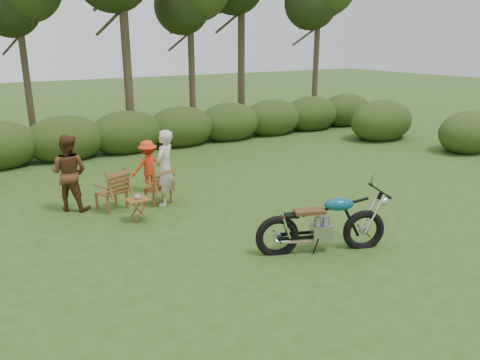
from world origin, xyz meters
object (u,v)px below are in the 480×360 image
cup (138,197)px  lawn_chair_right (159,202)px  side_table (139,210)px  motorcycle (320,250)px  adult_a (167,204)px  child (150,191)px  lawn_chair_left (113,208)px  adult_b (73,209)px

cup → lawn_chair_right: bearing=47.4°
side_table → motorcycle: bearing=-53.1°
lawn_chair_right → adult_a: (0.11, -0.21, 0.00)m
motorcycle → child: size_ratio=1.75×
child → lawn_chair_left: bearing=29.2°
motorcycle → adult_a: adult_a is taller
adult_a → child: (0.02, 1.14, 0.00)m
cup → adult_b: (-1.04, 1.44, -0.53)m
lawn_chair_right → lawn_chair_left: 1.06m
lawn_chair_left → cup: size_ratio=7.36×
motorcycle → adult_b: adult_b is taller
lawn_chair_right → cup: 1.27m
adult_a → cup: bearing=-7.6°
lawn_chair_right → child: 0.94m
lawn_chair_left → side_table: size_ratio=1.93×
lawn_chair_right → child: child is taller
lawn_chair_right → lawn_chair_left: bearing=-17.5°
lawn_chair_right → adult_a: adult_a is taller
cup → adult_b: 1.86m
motorcycle → child: 5.10m
cup → child: bearing=63.0°
lawn_chair_left → adult_a: bearing=142.6°
lawn_chair_right → side_table: 1.19m
motorcycle → child: child is taller
adult_a → adult_b: size_ratio=1.02×
side_table → cup: cup is taller
motorcycle → side_table: bearing=148.2°
lawn_chair_right → child: size_ratio=0.65×
lawn_chair_left → adult_b: bearing=-47.2°
adult_a → adult_b: 2.09m
motorcycle → lawn_chair_right: bearing=132.6°
motorcycle → lawn_chair_right: motorcycle is taller
lawn_chair_left → side_table: bearing=85.3°
lawn_chair_left → child: child is taller
motorcycle → adult_b: (-3.37, 4.56, 0.00)m
side_table → adult_b: adult_b is taller
lawn_chair_right → adult_b: bearing=-26.1°
motorcycle → cup: (-2.32, 3.12, 0.53)m
side_table → lawn_chair_left: bearing=104.3°
adult_b → child: adult_b is taller
motorcycle → child: bearing=127.4°
motorcycle → lawn_chair_right: 4.26m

